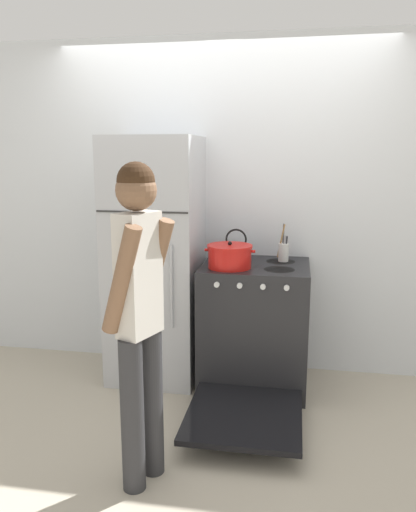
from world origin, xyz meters
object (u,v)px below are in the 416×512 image
object	(u,v)px
dutch_oven_pot	(230,256)
person	(140,308)
refrigerator	(155,261)
tea_kettle	(236,251)
stove_range	(254,327)
utensil_jar	(283,251)

from	to	relation	value
dutch_oven_pot	person	distance (m)	1.14
refrigerator	dutch_oven_pot	distance (m)	0.61
person	tea_kettle	bearing A→B (deg)	7.98
stove_range	utensil_jar	world-z (taller)	utensil_jar
dutch_oven_pot	utensil_jar	size ratio (longest dim) A/B	1.26
stove_range	dutch_oven_pot	size ratio (longest dim) A/B	3.96
tea_kettle	dutch_oven_pot	bearing A→B (deg)	-92.91
utensil_jar	tea_kettle	bearing A→B (deg)	-178.87
person	dutch_oven_pot	bearing A→B (deg)	5.65
tea_kettle	person	distance (m)	1.40
dutch_oven_pot	tea_kettle	distance (m)	0.27
dutch_oven_pot	tea_kettle	bearing A→B (deg)	87.09
refrigerator	dutch_oven_pot	xyz separation A→B (m)	(0.58, -0.16, 0.09)
refrigerator	person	size ratio (longest dim) A/B	1.09
stove_range	person	bearing A→B (deg)	-111.52
stove_range	tea_kettle	xyz separation A→B (m)	(-0.16, 0.17, 0.52)
utensil_jar	refrigerator	bearing A→B (deg)	-173.24
stove_range	dutch_oven_pot	bearing A→B (deg)	-151.07
tea_kettle	utensil_jar	size ratio (longest dim) A/B	0.93
dutch_oven_pot	refrigerator	bearing A→B (deg)	164.54
stove_range	refrigerator	bearing A→B (deg)	174.96
stove_range	person	world-z (taller)	person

